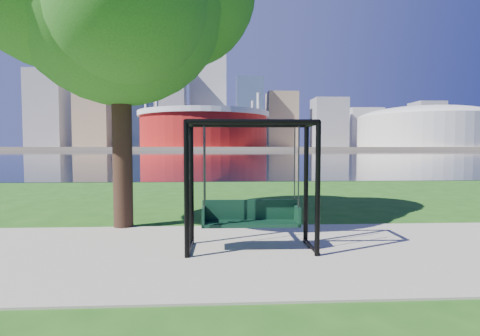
{
  "coord_description": "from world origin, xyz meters",
  "views": [
    {
      "loc": [
        -0.32,
        -6.45,
        1.71
      ],
      "look_at": [
        0.04,
        0.0,
        1.35
      ],
      "focal_mm": 28.0,
      "sensor_mm": 36.0,
      "label": 1
    }
  ],
  "objects": [
    {
      "name": "ground",
      "position": [
        0.0,
        0.0,
        0.0
      ],
      "size": [
        900.0,
        900.0,
        0.0
      ],
      "primitive_type": "plane",
      "color": "#1E5114",
      "rests_on": "ground"
    },
    {
      "name": "path",
      "position": [
        0.0,
        -0.5,
        0.01
      ],
      "size": [
        120.0,
        4.0,
        0.03
      ],
      "primitive_type": "cube",
      "color": "#9E937F",
      "rests_on": "ground"
    },
    {
      "name": "river",
      "position": [
        0.0,
        102.0,
        0.01
      ],
      "size": [
        900.0,
        180.0,
        0.02
      ],
      "primitive_type": "cube",
      "color": "black",
      "rests_on": "ground"
    },
    {
      "name": "far_bank",
      "position": [
        0.0,
        306.0,
        1.0
      ],
      "size": [
        900.0,
        228.0,
        2.0
      ],
      "primitive_type": "cube",
      "color": "#937F60",
      "rests_on": "ground"
    },
    {
      "name": "stadium",
      "position": [
        -10.0,
        235.0,
        14.23
      ],
      "size": [
        83.0,
        83.0,
        32.0
      ],
      "color": "maroon",
      "rests_on": "far_bank"
    },
    {
      "name": "arena",
      "position": [
        135.0,
        235.0,
        15.87
      ],
      "size": [
        84.0,
        84.0,
        26.56
      ],
      "color": "beige",
      "rests_on": "far_bank"
    },
    {
      "name": "skyline",
      "position": [
        -4.27,
        319.39,
        35.89
      ],
      "size": [
        392.0,
        66.0,
        96.5
      ],
      "color": "gray",
      "rests_on": "far_bank"
    },
    {
      "name": "swing",
      "position": [
        0.2,
        -0.38,
        1.03
      ],
      "size": [
        2.1,
        0.93,
        2.13
      ],
      "rotation": [
        0.0,
        0.0,
        -0.01
      ],
      "color": "black",
      "rests_on": "ground"
    }
  ]
}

